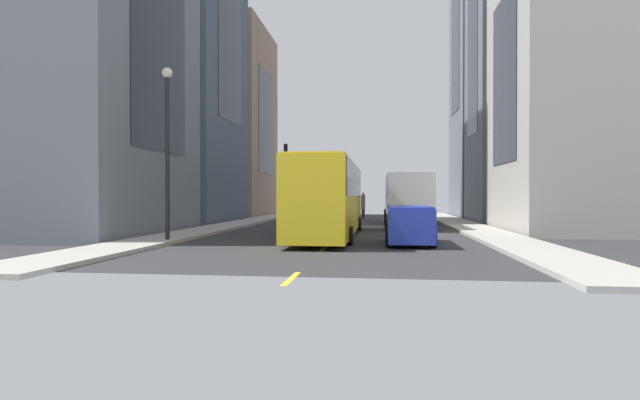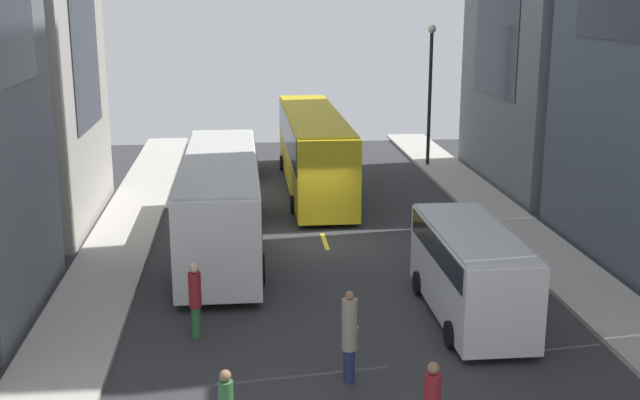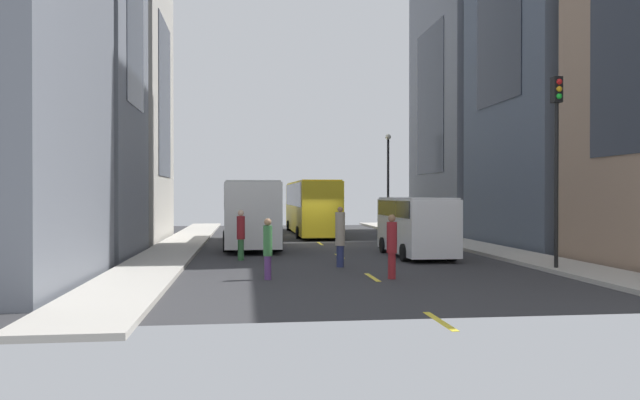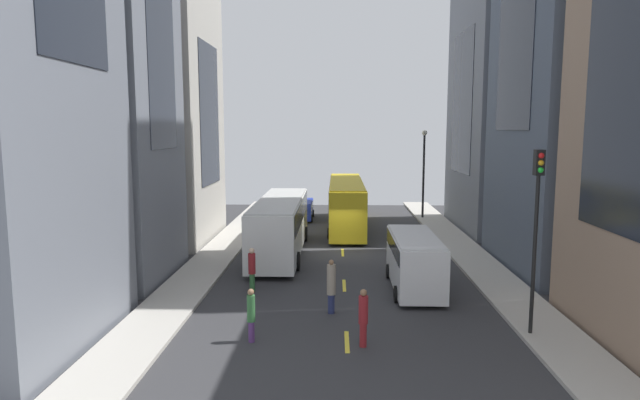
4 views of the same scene
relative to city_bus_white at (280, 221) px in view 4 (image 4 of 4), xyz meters
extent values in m
plane|color=#333335|center=(3.75, 0.47, -2.01)|extent=(41.41, 41.41, 0.00)
cube|color=#B2ADA3|center=(-3.76, 0.47, -1.93)|extent=(2.40, 44.00, 0.15)
cube|color=#B2ADA3|center=(11.25, 0.47, -1.93)|extent=(2.40, 44.00, 0.15)
cube|color=yellow|center=(3.75, -13.53, -2.00)|extent=(0.16, 2.00, 0.01)
cube|color=yellow|center=(3.75, -6.53, -2.00)|extent=(0.16, 2.00, 0.01)
cube|color=yellow|center=(3.75, 0.47, -2.00)|extent=(0.16, 2.00, 0.01)
cube|color=yellow|center=(3.75, 7.47, -2.00)|extent=(0.16, 2.00, 0.01)
cube|color=yellow|center=(3.75, 14.47, -2.00)|extent=(0.16, 2.00, 0.01)
cube|color=yellow|center=(3.75, 21.47, -2.00)|extent=(0.16, 2.00, 0.01)
cube|color=#B7B2A8|center=(-9.94, 4.44, 6.42)|extent=(9.56, 9.46, 16.86)
cube|color=#1E232D|center=(-9.94, 4.44, 6.42)|extent=(9.66, 5.21, 9.28)
cube|color=slate|center=(16.92, 9.14, 7.38)|extent=(8.55, 11.22, 18.77)
cube|color=#1E232D|center=(16.92, 9.14, 7.38)|extent=(8.63, 6.17, 10.32)
cube|color=silver|center=(0.00, 0.00, -0.23)|extent=(2.55, 12.09, 3.00)
cube|color=black|center=(0.00, 0.00, 0.62)|extent=(2.60, 11.13, 1.20)
cube|color=beige|center=(0.00, 0.00, 1.31)|extent=(2.45, 11.61, 0.08)
cylinder|color=black|center=(-1.17, 3.75, -1.51)|extent=(0.46, 1.00, 1.00)
cylinder|color=black|center=(1.17, 3.75, -1.51)|extent=(0.46, 1.00, 1.00)
cylinder|color=black|center=(-1.17, -3.75, -1.51)|extent=(0.46, 1.00, 1.00)
cylinder|color=black|center=(1.17, -3.75, -1.51)|extent=(0.46, 1.00, 1.00)
cube|color=yellow|center=(4.10, 8.82, -0.15)|extent=(2.45, 13.77, 3.30)
cube|color=black|center=(4.10, 8.82, 0.71)|extent=(2.50, 12.67, 1.48)
cube|color=gold|center=(4.10, 8.82, 1.54)|extent=(2.35, 13.22, 0.08)
cylinder|color=black|center=(2.97, 13.09, -1.63)|extent=(0.44, 0.76, 0.76)
cylinder|color=black|center=(5.22, 13.09, -1.63)|extent=(0.44, 0.76, 0.76)
cylinder|color=black|center=(2.97, 4.55, -1.63)|extent=(0.44, 0.76, 0.76)
cylinder|color=black|center=(5.22, 4.55, -1.63)|extent=(0.44, 0.76, 0.76)
cube|color=white|center=(7.03, -7.04, -0.66)|extent=(2.05, 6.16, 2.30)
cube|color=black|center=(7.03, -7.04, 0.09)|extent=(2.09, 5.67, 0.69)
cube|color=silver|center=(7.03, -7.04, 0.53)|extent=(1.97, 5.92, 0.08)
cylinder|color=black|center=(6.09, -5.13, -1.65)|extent=(0.37, 0.72, 0.72)
cylinder|color=black|center=(7.97, -5.13, -1.65)|extent=(0.37, 0.72, 0.72)
cylinder|color=black|center=(6.09, -8.95, -1.65)|extent=(0.37, 0.72, 0.72)
cylinder|color=black|center=(7.97, -8.95, -1.65)|extent=(0.37, 0.72, 0.72)
cube|color=#2338AD|center=(0.48, 12.53, -1.18)|extent=(1.74, 4.21, 1.31)
cube|color=black|center=(0.48, 12.53, -0.85)|extent=(1.78, 3.88, 0.55)
cube|color=navy|center=(0.48, 12.53, -0.49)|extent=(1.67, 4.04, 0.08)
cylinder|color=black|center=(-0.33, 13.84, -1.70)|extent=(0.31, 0.62, 0.62)
cylinder|color=black|center=(1.28, 13.84, -1.70)|extent=(0.31, 0.62, 0.62)
cylinder|color=black|center=(-0.33, 11.23, -1.70)|extent=(0.31, 0.62, 0.62)
cylinder|color=black|center=(1.28, 11.23, -1.70)|extent=(0.31, 0.62, 0.62)
cylinder|color=maroon|center=(4.30, -13.92, -1.59)|extent=(0.25, 0.25, 0.84)
cylinder|color=maroon|center=(4.30, -13.92, -0.68)|extent=(0.33, 0.33, 0.99)
sphere|color=#8C6647|center=(4.30, -13.92, -0.06)|extent=(0.24, 0.24, 0.24)
cylinder|color=#336B38|center=(-0.55, -7.66, -1.57)|extent=(0.25, 0.25, 0.87)
cylinder|color=maroon|center=(-0.55, -7.66, -0.66)|extent=(0.34, 0.34, 0.95)
sphere|color=beige|center=(-0.55, -7.66, -0.06)|extent=(0.26, 0.26, 0.26)
cylinder|color=navy|center=(3.16, -10.51, -1.61)|extent=(0.27, 0.27, 0.80)
cylinder|color=gray|center=(3.16, -10.51, -0.58)|extent=(0.36, 0.36, 1.25)
sphere|color=#8C6647|center=(3.16, -10.51, 0.14)|extent=(0.21, 0.21, 0.21)
cylinder|color=#593372|center=(0.35, -13.62, -1.63)|extent=(0.22, 0.22, 0.76)
cylinder|color=#336B38|center=(0.35, -13.62, -0.77)|extent=(0.29, 0.29, 0.96)
sphere|color=#8C6647|center=(0.35, -13.62, -0.17)|extent=(0.23, 0.23, 0.23)
cylinder|color=black|center=(10.45, -12.83, 1.03)|extent=(0.14, 0.14, 5.77)
cube|color=black|center=(10.45, -12.83, 4.36)|extent=(0.32, 0.32, 0.90)
sphere|color=red|center=(10.45, -13.01, 4.61)|extent=(0.20, 0.20, 0.20)
sphere|color=orange|center=(10.45, -13.01, 4.36)|extent=(0.20, 0.20, 0.20)
sphere|color=green|center=(10.45, -13.01, 4.11)|extent=(0.20, 0.20, 0.20)
cylinder|color=black|center=(10.55, 13.08, 1.56)|extent=(0.18, 0.18, 6.83)
sphere|color=silver|center=(10.55, 13.08, 5.15)|extent=(0.44, 0.44, 0.44)
camera|label=1|loc=(1.61, 33.30, -0.01)|focal=28.23mm
camera|label=2|loc=(0.76, -27.61, 6.84)|focal=44.98mm
camera|label=3|loc=(-0.36, -33.16, 0.68)|focal=34.53mm
camera|label=4|loc=(3.35, -32.19, 5.58)|focal=30.69mm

